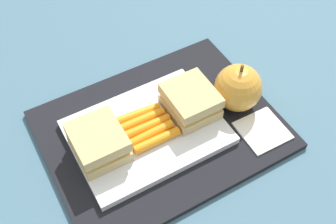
{
  "coord_description": "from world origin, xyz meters",
  "views": [
    {
      "loc": [
        -0.18,
        -0.34,
        0.54
      ],
      "look_at": [
        0.01,
        0.0,
        0.04
      ],
      "focal_mm": 44.12,
      "sensor_mm": 36.0,
      "label": 1
    }
  ],
  "objects": [
    {
      "name": "paper_napkin",
      "position": [
        0.14,
        -0.09,
        0.01
      ],
      "size": [
        0.07,
        0.07,
        0.0
      ],
      "primitive_type": "cube",
      "rotation": [
        0.0,
        0.0,
        -0.02
      ],
      "color": "white",
      "rests_on": "lunchbag_mat"
    },
    {
      "name": "ground_plane",
      "position": [
        0.0,
        0.0,
        0.0
      ],
      "size": [
        2.4,
        2.4,
        0.0
      ],
      "primitive_type": "plane",
      "color": "#42667A"
    },
    {
      "name": "sandwich_half_right",
      "position": [
        0.05,
        0.0,
        0.04
      ],
      "size": [
        0.07,
        0.08,
        0.04
      ],
      "color": "tan",
      "rests_on": "food_tray"
    },
    {
      "name": "apple",
      "position": [
        0.13,
        -0.02,
        0.05
      ],
      "size": [
        0.08,
        0.08,
        0.09
      ],
      "color": "gold",
      "rests_on": "lunchbag_mat"
    },
    {
      "name": "sandwich_half_left",
      "position": [
        -0.1,
        0.0,
        0.04
      ],
      "size": [
        0.07,
        0.08,
        0.04
      ],
      "color": "tan",
      "rests_on": "food_tray"
    },
    {
      "name": "lunchbag_mat",
      "position": [
        0.0,
        0.0,
        0.01
      ],
      "size": [
        0.36,
        0.28,
        0.01
      ],
      "primitive_type": "cube",
      "color": "black",
      "rests_on": "ground_plane"
    },
    {
      "name": "carrot_sticks_bundle",
      "position": [
        -0.02,
        -0.0,
        0.03
      ],
      "size": [
        0.08,
        0.07,
        0.02
      ],
      "color": "orange",
      "rests_on": "food_tray"
    },
    {
      "name": "food_tray",
      "position": [
        -0.03,
        0.0,
        0.02
      ],
      "size": [
        0.23,
        0.17,
        0.01
      ],
      "primitive_type": "cube",
      "color": "white",
      "rests_on": "lunchbag_mat"
    }
  ]
}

